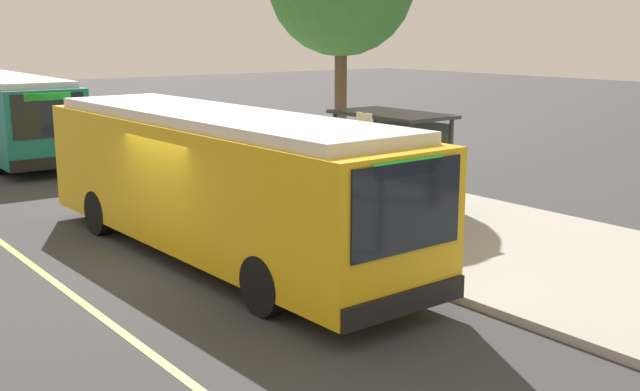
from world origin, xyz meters
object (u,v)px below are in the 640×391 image
at_px(transit_bus_main, 217,179).
at_px(route_sign_post, 364,162).
at_px(transit_bus_second, 3,113).
at_px(waiting_bench, 392,196).

height_order(transit_bus_main, route_sign_post, same).
bearing_deg(transit_bus_second, transit_bus_main, -0.99).
distance_m(transit_bus_second, route_sign_post, 17.76).
relative_size(transit_bus_main, waiting_bench, 6.74).
height_order(transit_bus_second, route_sign_post, same).
relative_size(transit_bus_main, route_sign_post, 3.85).
height_order(transit_bus_second, waiting_bench, transit_bus_second).
xyz_separation_m(transit_bus_main, transit_bus_second, (-15.84, 0.27, 0.00)).
distance_m(transit_bus_main, waiting_bench, 4.86).
relative_size(waiting_bench, route_sign_post, 0.57).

